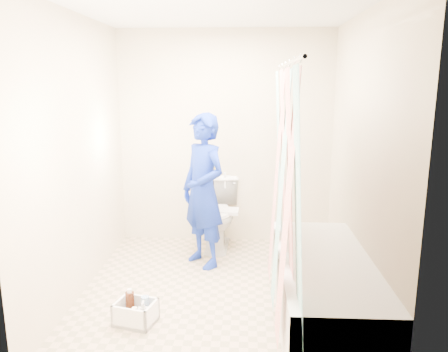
{
  "coord_description": "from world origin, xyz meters",
  "views": [
    {
      "loc": [
        0.24,
        -3.61,
        1.83
      ],
      "look_at": [
        0.03,
        0.34,
        0.97
      ],
      "focal_mm": 35.0,
      "sensor_mm": 36.0,
      "label": 1
    }
  ],
  "objects_px": {
    "bathtub": "(323,286)",
    "plumber": "(203,191)",
    "toilet": "(218,213)",
    "cleaning_caddy": "(137,313)"
  },
  "relations": [
    {
      "from": "bathtub",
      "to": "plumber",
      "type": "distance_m",
      "value": 1.52
    },
    {
      "from": "bathtub",
      "to": "toilet",
      "type": "distance_m",
      "value": 1.76
    },
    {
      "from": "bathtub",
      "to": "cleaning_caddy",
      "type": "relative_size",
      "value": 5.09
    },
    {
      "from": "bathtub",
      "to": "plumber",
      "type": "relative_size",
      "value": 1.14
    },
    {
      "from": "bathtub",
      "to": "plumber",
      "type": "height_order",
      "value": "plumber"
    },
    {
      "from": "toilet",
      "to": "cleaning_caddy",
      "type": "relative_size",
      "value": 2.25
    },
    {
      "from": "toilet",
      "to": "cleaning_caddy",
      "type": "xyz_separation_m",
      "value": [
        -0.52,
        -1.65,
        -0.3
      ]
    },
    {
      "from": "bathtub",
      "to": "toilet",
      "type": "bearing_deg",
      "value": 121.73
    },
    {
      "from": "bathtub",
      "to": "toilet",
      "type": "height_order",
      "value": "toilet"
    },
    {
      "from": "toilet",
      "to": "plumber",
      "type": "xyz_separation_m",
      "value": [
        -0.11,
        -0.49,
        0.38
      ]
    }
  ]
}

